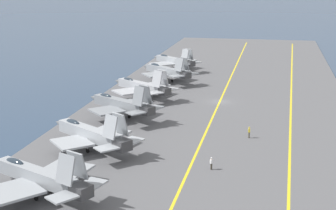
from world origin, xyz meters
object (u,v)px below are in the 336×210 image
parked_jet_second (90,134)px  crew_yellow_vest (249,132)px  crew_white_vest (211,163)px  parked_jet_third (121,104)px  parked_jet_fifth (166,71)px  parked_jet_fourth (142,86)px  parked_jet_nearest (39,176)px  parked_jet_sixth (174,61)px

parked_jet_second → crew_yellow_vest: size_ratio=9.00×
crew_yellow_vest → crew_white_vest: size_ratio=1.07×
crew_yellow_vest → parked_jet_third: bearing=74.4°
parked_jet_fifth → crew_yellow_vest: 44.36m
parked_jet_fourth → parked_jet_fifth: 16.61m
parked_jet_fourth → parked_jet_nearest: bearing=-179.4°
parked_jet_second → parked_jet_sixth: 64.04m
parked_jet_nearest → crew_yellow_vest: parked_jet_nearest is taller
parked_jet_fifth → parked_jet_sixth: 15.19m
parked_jet_sixth → crew_yellow_vest: (-53.99, -22.51, -1.60)m
parked_jet_sixth → crew_yellow_vest: parked_jet_sixth is taller
parked_jet_fifth → parked_jet_second: bearing=179.0°
parked_jet_third → parked_jet_fifth: (32.54, -1.17, -0.02)m
crew_yellow_vest → crew_white_vest: crew_yellow_vest is taller
parked_jet_third → crew_white_vest: parked_jet_third is taller
parked_jet_third → parked_jet_sixth: (47.69, -0.02, -0.11)m
crew_yellow_vest → parked_jet_fifth: bearing=28.8°
crew_white_vest → parked_jet_second: bearing=76.5°
parked_jet_fourth → parked_jet_fifth: parked_jet_fifth is taller
parked_jet_second → parked_jet_fourth: (32.36, 0.75, 0.05)m
parked_jet_third → parked_jet_fourth: bearing=1.5°
parked_jet_fourth → crew_yellow_vest: parked_jet_fourth is taller
parked_jet_fourth → parked_jet_sixth: (31.68, -0.44, 0.16)m
parked_jet_third → parked_jet_second: bearing=-178.9°
parked_jet_fourth → parked_jet_sixth: parked_jet_fourth is taller
parked_jet_fourth → parked_jet_sixth: size_ratio=1.06×
parked_jet_nearest → crew_white_vest: (12.00, -18.36, -1.39)m
parked_jet_fifth → crew_white_vest: bearing=-162.0°
parked_jet_third → parked_jet_nearest: bearing=-179.9°
parked_jet_fourth → crew_white_vest: bearing=-152.8°
parked_jet_second → parked_jet_fourth: parked_jet_fourth is taller
parked_jet_fifth → parked_jet_fourth: bearing=174.5°
parked_jet_third → crew_white_vest: bearing=-138.3°
parked_jet_nearest → parked_jet_fourth: parked_jet_fourth is taller
crew_yellow_vest → crew_white_vest: bearing=164.1°
parked_jet_nearest → parked_jet_third: (32.69, 0.08, 0.38)m
parked_jet_nearest → parked_jet_sixth: parked_jet_nearest is taller
parked_jet_fourth → parked_jet_fifth: (16.53, -1.59, 0.26)m
parked_jet_sixth → parked_jet_fifth: bearing=-175.6°
parked_jet_nearest → parked_jet_sixth: bearing=0.0°
parked_jet_nearest → crew_yellow_vest: (26.38, -22.44, -1.32)m
parked_jet_second → parked_jet_fifth: 48.89m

